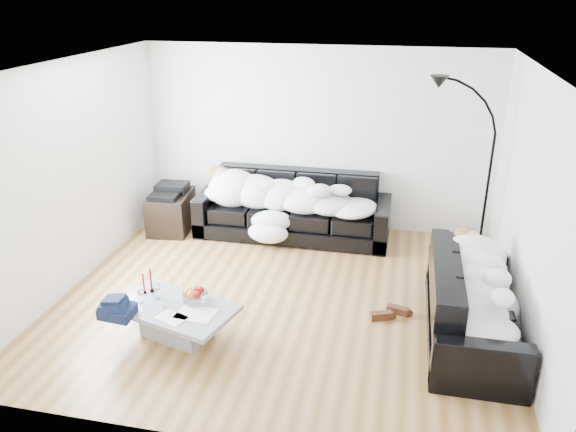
% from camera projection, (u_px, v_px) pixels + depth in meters
% --- Properties ---
extents(ground, '(5.00, 5.00, 0.00)m').
position_uv_depth(ground, '(283.00, 298.00, 6.47)').
color(ground, brown).
rests_on(ground, ground).
extents(wall_back, '(5.00, 0.02, 2.60)m').
position_uv_depth(wall_back, '(317.00, 139.00, 8.00)').
color(wall_back, silver).
rests_on(wall_back, ground).
extents(wall_left, '(0.02, 4.50, 2.60)m').
position_uv_depth(wall_left, '(71.00, 176.00, 6.46)').
color(wall_left, silver).
rests_on(wall_left, ground).
extents(wall_right, '(0.02, 4.50, 2.60)m').
position_uv_depth(wall_right, '(531.00, 210.00, 5.49)').
color(wall_right, silver).
rests_on(wall_right, ground).
extents(ceiling, '(5.00, 5.00, 0.00)m').
position_uv_depth(ceiling, '(282.00, 67.00, 5.47)').
color(ceiling, white).
rests_on(ceiling, ground).
extents(sofa_back, '(2.71, 0.94, 0.89)m').
position_uv_depth(sofa_back, '(293.00, 206.00, 7.93)').
color(sofa_back, black).
rests_on(sofa_back, ground).
extents(sofa_right, '(0.86, 2.00, 0.81)m').
position_uv_depth(sofa_right, '(474.00, 301.00, 5.62)').
color(sofa_right, black).
rests_on(sofa_right, ground).
extents(sleeper_back, '(2.29, 0.79, 0.46)m').
position_uv_depth(sleeper_back, '(292.00, 194.00, 7.80)').
color(sleeper_back, white).
rests_on(sleeper_back, sofa_back).
extents(sleeper_right, '(0.73, 1.72, 0.42)m').
position_uv_depth(sleeper_right, '(477.00, 282.00, 5.53)').
color(sleeper_right, white).
rests_on(sleeper_right, sofa_right).
extents(teal_cushion, '(0.42, 0.38, 0.20)m').
position_uv_depth(teal_cushion, '(467.00, 246.00, 6.07)').
color(teal_cushion, '#0E6353').
rests_on(teal_cushion, sofa_right).
extents(coffee_table, '(1.34, 0.99, 0.35)m').
position_uv_depth(coffee_table, '(176.00, 321.00, 5.71)').
color(coffee_table, '#939699').
rests_on(coffee_table, ground).
extents(fruit_bowl, '(0.29, 0.29, 0.16)m').
position_uv_depth(fruit_bowl, '(195.00, 294.00, 5.71)').
color(fruit_bowl, white).
rests_on(fruit_bowl, coffee_table).
extents(wine_glass_a, '(0.09, 0.09, 0.18)m').
position_uv_depth(wine_glass_a, '(158.00, 291.00, 5.75)').
color(wine_glass_a, white).
rests_on(wine_glass_a, coffee_table).
extents(wine_glass_b, '(0.08, 0.08, 0.16)m').
position_uv_depth(wine_glass_b, '(141.00, 296.00, 5.67)').
color(wine_glass_b, white).
rests_on(wine_glass_b, coffee_table).
extents(wine_glass_c, '(0.08, 0.08, 0.16)m').
position_uv_depth(wine_glass_c, '(164.00, 301.00, 5.58)').
color(wine_glass_c, white).
rests_on(wine_glass_c, coffee_table).
extents(candle_left, '(0.05, 0.05, 0.23)m').
position_uv_depth(candle_left, '(144.00, 283.00, 5.84)').
color(candle_left, maroon).
rests_on(candle_left, coffee_table).
extents(candle_right, '(0.06, 0.06, 0.27)m').
position_uv_depth(candle_right, '(151.00, 280.00, 5.86)').
color(candle_right, maroon).
rests_on(candle_right, coffee_table).
extents(newspaper_a, '(0.41, 0.33, 0.01)m').
position_uv_depth(newspaper_a, '(196.00, 313.00, 5.51)').
color(newspaper_a, silver).
rests_on(newspaper_a, coffee_table).
extents(newspaper_b, '(0.34, 0.30, 0.01)m').
position_uv_depth(newspaper_b, '(171.00, 317.00, 5.44)').
color(newspaper_b, silver).
rests_on(newspaper_b, coffee_table).
extents(navy_jacket, '(0.39, 0.35, 0.17)m').
position_uv_depth(navy_jacket, '(118.00, 300.00, 5.43)').
color(navy_jacket, black).
rests_on(navy_jacket, coffee_table).
extents(shoes, '(0.44, 0.35, 0.09)m').
position_uv_depth(shoes, '(389.00, 313.00, 6.09)').
color(shoes, '#472311').
rests_on(shoes, ground).
extents(av_cabinet, '(0.64, 0.86, 0.55)m').
position_uv_depth(av_cabinet, '(171.00, 212.00, 8.18)').
color(av_cabinet, black).
rests_on(av_cabinet, ground).
extents(stereo, '(0.46, 0.36, 0.13)m').
position_uv_depth(stereo, '(169.00, 190.00, 8.05)').
color(stereo, black).
rests_on(stereo, av_cabinet).
extents(floor_lamp, '(0.80, 0.46, 2.07)m').
position_uv_depth(floor_lamp, '(488.00, 185.00, 6.96)').
color(floor_lamp, black).
rests_on(floor_lamp, ground).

